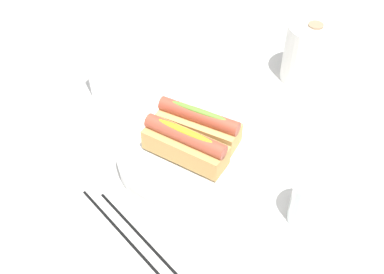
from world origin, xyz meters
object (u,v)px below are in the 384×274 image
at_px(napkin_box, 117,70).
at_px(water_glass, 312,203).
at_px(hotdog_front, 185,144).
at_px(hotdog_back, 199,124).
at_px(serving_bowl, 192,151).
at_px(chopstick_far, 121,232).
at_px(chopstick_near, 141,235).
at_px(paper_towel_roll, 310,53).

bearing_deg(napkin_box, water_glass, -16.88).
distance_m(hotdog_front, hotdog_back, 0.06).
height_order(hotdog_front, napkin_box, napkin_box).
relative_size(serving_bowl, napkin_box, 1.83).
bearing_deg(chopstick_far, hotdog_back, 104.72).
bearing_deg(serving_bowl, chopstick_near, -83.81).
bearing_deg(hotdog_front, napkin_box, 157.76).
distance_m(hotdog_front, water_glass, 0.23).
xyz_separation_m(paper_towel_roll, napkin_box, (-0.30, -0.27, 0.01)).
distance_m(hotdog_back, water_glass, 0.24).
bearing_deg(paper_towel_roll, chopstick_near, -96.72).
xyz_separation_m(serving_bowl, hotdog_back, (-0.00, 0.03, 0.04)).
height_order(serving_bowl, paper_towel_roll, paper_towel_roll).
distance_m(paper_towel_roll, chopstick_far, 0.54).
bearing_deg(chopstick_far, chopstick_near, 38.21).
xyz_separation_m(napkin_box, chopstick_far, (0.21, -0.26, -0.07)).
height_order(serving_bowl, water_glass, water_glass).
xyz_separation_m(serving_bowl, chopstick_far, (-0.01, -0.20, -0.02)).
distance_m(napkin_box, chopstick_near, 0.35).
height_order(paper_towel_roll, chopstick_near, paper_towel_roll).
relative_size(hotdog_front, chopstick_far, 0.69).
bearing_deg(hotdog_front, water_glass, 4.87).
height_order(hotdog_back, napkin_box, napkin_box).
xyz_separation_m(serving_bowl, water_glass, (0.23, -0.01, 0.02)).
height_order(water_glass, napkin_box, napkin_box).
bearing_deg(napkin_box, serving_bowl, -24.08).
xyz_separation_m(water_glass, chopstick_near, (-0.21, -0.18, -0.04)).
height_order(serving_bowl, chopstick_near, serving_bowl).
relative_size(hotdog_front, paper_towel_roll, 1.13).
bearing_deg(chopstick_near, hotdog_back, 112.73).
distance_m(paper_towel_roll, chopstick_near, 0.53).
xyz_separation_m(chopstick_near, chopstick_far, (-0.03, -0.01, 0.00)).
xyz_separation_m(water_glass, chopstick_far, (-0.24, -0.19, -0.04)).
relative_size(serving_bowl, chopstick_far, 1.25).
bearing_deg(serving_bowl, chopstick_far, -92.91).
height_order(hotdog_back, water_glass, hotdog_back).
bearing_deg(napkin_box, paper_towel_roll, 34.50).
relative_size(paper_towel_roll, napkin_box, 0.89).
bearing_deg(water_glass, napkin_box, 171.06).
bearing_deg(chopstick_near, hotdog_front, 112.45).
relative_size(water_glass, napkin_box, 0.60).
relative_size(hotdog_front, hotdog_back, 0.98).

